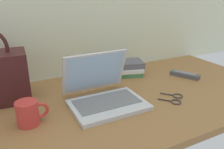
% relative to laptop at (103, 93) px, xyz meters
% --- Properties ---
extents(desk, '(1.60, 0.76, 0.03)m').
position_rel_laptop_xyz_m(desk, '(0.09, 0.01, -0.06)').
color(desk, olive).
rests_on(desk, ground).
extents(laptop, '(0.31, 0.29, 0.21)m').
position_rel_laptop_xyz_m(laptop, '(0.00, 0.00, 0.00)').
color(laptop, silver).
rests_on(laptop, desk).
extents(coffee_mug, '(0.12, 0.08, 0.09)m').
position_rel_laptop_xyz_m(coffee_mug, '(-0.32, -0.03, 0.00)').
color(coffee_mug, red).
rests_on(coffee_mug, desk).
extents(remote_control_far, '(0.11, 0.16, 0.02)m').
position_rel_laptop_xyz_m(remote_control_far, '(0.54, 0.07, -0.03)').
color(remote_control_far, '#4C4C51').
rests_on(remote_control_far, desk).
extents(eyeglasses, '(0.14, 0.14, 0.01)m').
position_rel_laptop_xyz_m(eyeglasses, '(0.30, -0.13, -0.04)').
color(eyeglasses, '#333338').
rests_on(eyeglasses, desk).
extents(book_stack, '(0.21, 0.19, 0.08)m').
position_rel_laptop_xyz_m(book_stack, '(0.27, 0.26, -0.01)').
color(book_stack, '#3F7F4C').
rests_on(book_stack, desk).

